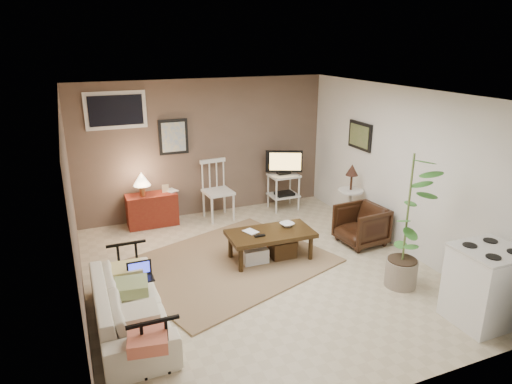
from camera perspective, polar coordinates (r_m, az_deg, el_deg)
name	(u,v)px	position (r m, az deg, el deg)	size (l,w,h in m)	color
floor	(260,272)	(6.32, 0.53, -10.00)	(5.00, 5.00, 0.00)	#C1B293
art_back	(173,137)	(7.91, -10.28, 6.80)	(0.50, 0.03, 0.60)	black
art_right	(360,136)	(7.72, 12.88, 6.87)	(0.03, 0.60, 0.45)	black
window	(116,110)	(7.69, -17.14, 9.74)	(0.96, 0.03, 0.60)	silver
rug	(228,263)	(6.54, -3.51, -8.88)	(2.65, 2.12, 0.03)	#8C6A51
coffee_table	(270,243)	(6.55, 1.74, -6.43)	(1.23, 0.67, 0.46)	#331F0D
sofa	(129,298)	(5.25, -15.57, -12.68)	(1.84, 0.54, 0.72)	silver
sofa_pillows	(136,301)	(5.03, -14.81, -12.99)	(0.35, 1.75, 0.12)	beige
sofa_end_rails	(139,300)	(5.29, -14.36, -12.98)	(0.49, 1.83, 0.62)	black
laptop	(140,273)	(5.49, -14.28, -9.83)	(0.28, 0.21, 0.19)	black
red_console	(151,207)	(7.90, -12.97, -1.83)	(0.83, 0.37, 0.96)	maroon
spindle_chair	(218,192)	(8.00, -4.82, 0.01)	(0.50, 0.50, 1.04)	silver
tv_stand	(284,179)	(8.40, 3.50, 1.69)	(0.63, 0.43, 1.12)	silver
side_table	(351,189)	(7.67, 11.76, 0.39)	(0.41, 0.41, 1.10)	silver
armchair	(361,223)	(7.21, 13.03, -3.85)	(0.65, 0.61, 0.67)	black
potted_plant	(407,217)	(5.91, 18.38, -3.01)	(0.44, 0.44, 1.78)	gray
stove	(485,285)	(5.72, 26.74, -10.38)	(0.69, 0.64, 0.90)	white
bowl	(287,220)	(6.65, 3.92, -3.46)	(0.20, 0.05, 0.20)	#331F0D
book_table	(247,227)	(6.38, -1.18, -4.38)	(0.15, 0.02, 0.21)	#331F0D
book_console	(167,186)	(7.85, -11.10, 0.74)	(0.17, 0.02, 0.22)	#331F0D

